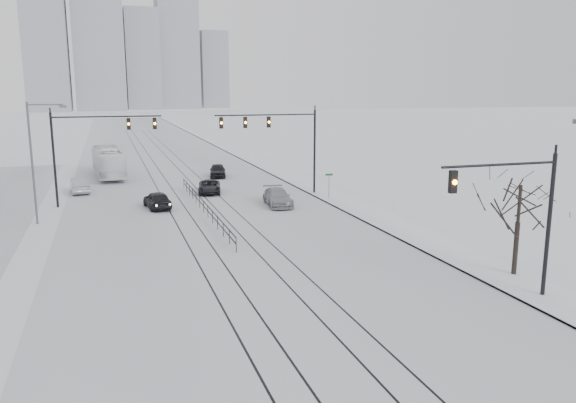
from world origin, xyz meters
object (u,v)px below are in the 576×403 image
Objects in this scene: bare_tree at (520,195)px; sedan_sb_outer at (80,185)px; traffic_mast_near at (522,207)px; sedan_sb_inner at (157,200)px; sedan_nb_front at (209,187)px; sedan_nb_far at (218,171)px; sedan_nb_right at (278,197)px; box_truck at (108,162)px.

sedan_sb_outer is (-23.13, 33.59, -3.73)m from bare_tree.
traffic_mast_near is 1.63× the size of sedan_sb_inner.
sedan_nb_front is (-8.79, 32.53, -3.94)m from traffic_mast_near.
bare_tree reaches higher than sedan_sb_inner.
sedan_nb_right is at bearing -73.64° from sedan_nb_far.
sedan_sb_outer reaches higher than sedan_nb_far.
traffic_mast_near reaches higher than sedan_nb_front.
sedan_nb_front is at bearing -141.67° from sedan_sb_inner.
traffic_mast_near is at bearing 113.55° from sedan_sb_outer.
bare_tree reaches higher than sedan_sb_outer.
traffic_mast_near is at bearing -71.53° from sedan_nb_far.
traffic_mast_near is 1.51× the size of sedan_sb_outer.
box_truck reaches higher than sedan_nb_far.
sedan_sb_outer is at bearing 69.81° from box_truck.
bare_tree is at bearing 51.24° from traffic_mast_near.
box_truck reaches higher than sedan_sb_inner.
box_truck is (-17.96, 46.33, -2.90)m from traffic_mast_near.
bare_tree is at bearing 116.89° from sedan_sb_inner.
bare_tree is at bearing -67.56° from sedan_nb_right.
sedan_nb_right is at bearing 160.69° from sedan_sb_inner.
bare_tree is 29.29m from sedan_sb_inner.
sedan_sb_outer is 12.61m from sedan_nb_front.
sedan_nb_front is at bearing -95.10° from sedan_nb_far.
sedan_sb_outer is at bearing 119.52° from traffic_mast_near.
sedan_nb_front is 16.60m from box_truck.
traffic_mast_near is 3.85m from bare_tree.
sedan_sb_outer is at bearing -64.49° from sedan_sb_inner.
traffic_mast_near is at bearing 106.82° from box_truck.
traffic_mast_near is 1.60× the size of sedan_nb_far.
sedan_nb_far is at bearing -164.51° from sedan_sb_outer.
sedan_nb_far is (-8.50, 39.34, -3.74)m from bare_tree.
box_truck is at bearing -111.79° from sedan_sb_outer.
sedan_sb_inner is at bearing 117.95° from traffic_mast_near.
sedan_sb_inner reaches higher than sedan_nb_front.
traffic_mast_near reaches higher than bare_tree.
traffic_mast_near reaches higher than sedan_nb_right.
sedan_nb_right is (10.01, -1.99, -0.01)m from sedan_sb_inner.
bare_tree is 23.12m from sedan_nb_right.
box_truck is (-3.73, 19.51, 0.93)m from sedan_sb_inner.
sedan_nb_far reaches higher than sedan_sb_inner.
sedan_sb_outer is at bearing 124.55° from bare_tree.
bare_tree is at bearing -67.52° from sedan_nb_far.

